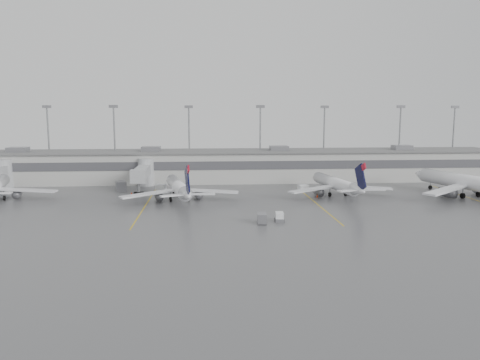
{
  "coord_description": "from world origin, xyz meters",
  "views": [
    {
      "loc": [
        -5.23,
        -69.9,
        18.77
      ],
      "look_at": [
        1.69,
        24.0,
        5.0
      ],
      "focal_mm": 35.0,
      "sensor_mm": 36.0,
      "label": 1
    }
  ],
  "objects": [
    {
      "name": "jet_mid_right",
      "position": [
        24.11,
        31.71,
        2.75
      ],
      "size": [
        24.19,
        27.29,
        8.86
      ],
      "rotation": [
        0.0,
        0.0,
        0.14
      ],
      "color": "white",
      "rests_on": "ground"
    },
    {
      "name": "jet_mid_left",
      "position": [
        -10.94,
        28.62,
        2.83
      ],
      "size": [
        24.61,
        27.85,
        9.09
      ],
      "rotation": [
        0.0,
        0.0,
        0.19
      ],
      "color": "white",
      "rests_on": "ground"
    },
    {
      "name": "light_masts",
      "position": [
        0.0,
        63.75,
        12.03
      ],
      "size": [
        142.4,
        8.0,
        20.6
      ],
      "color": "gray",
      "rests_on": "ground"
    },
    {
      "name": "cone_c",
      "position": [
        19.32,
        30.36,
        0.34
      ],
      "size": [
        0.43,
        0.43,
        0.68
      ],
      "primitive_type": "cone",
      "color": "#EA3204",
      "rests_on": "ground"
    },
    {
      "name": "jet_bridge_right",
      "position": [
        -20.5,
        45.72,
        3.87
      ],
      "size": [
        4.0,
        17.2,
        7.0
      ],
      "color": "#9B9EA1",
      "rests_on": "ground"
    },
    {
      "name": "cone_d",
      "position": [
        50.25,
        36.37,
        0.32
      ],
      "size": [
        0.4,
        0.4,
        0.64
      ],
      "primitive_type": "cone",
      "color": "#EA3204",
      "rests_on": "ground"
    },
    {
      "name": "jet_far_right",
      "position": [
        52.7,
        27.86,
        3.38
      ],
      "size": [
        28.73,
        32.68,
        10.87
      ],
      "rotation": [
        0.0,
        0.0,
        0.29
      ],
      "color": "white",
      "rests_on": "ground"
    },
    {
      "name": "baggage_cart",
      "position": [
        4.17,
        7.07,
        0.91
      ],
      "size": [
        1.79,
        2.84,
        1.74
      ],
      "rotation": [
        0.0,
        0.0,
        -0.09
      ],
      "color": "slate",
      "rests_on": "ground"
    },
    {
      "name": "baggage_tug",
      "position": [
        7.37,
        8.27,
        0.62
      ],
      "size": [
        1.81,
        2.6,
        1.59
      ],
      "rotation": [
        0.0,
        0.0,
        -0.09
      ],
      "color": "white",
      "rests_on": "ground"
    },
    {
      "name": "gse_loader",
      "position": [
        -25.59,
        42.34,
        1.15
      ],
      "size": [
        3.19,
        4.16,
        2.3
      ],
      "primitive_type": "cube",
      "rotation": [
        0.0,
        0.0,
        0.27
      ],
      "color": "slate",
      "rests_on": "ground"
    },
    {
      "name": "terminal",
      "position": [
        -0.01,
        57.98,
        4.17
      ],
      "size": [
        152.0,
        17.0,
        9.45
      ],
      "color": "#B4B4AF",
      "rests_on": "ground"
    },
    {
      "name": "ground",
      "position": [
        0.0,
        0.0,
        0.0
      ],
      "size": [
        260.0,
        260.0,
        0.0
      ],
      "primitive_type": "plane",
      "color": "#515153",
      "rests_on": "ground"
    },
    {
      "name": "gse_uld_a",
      "position": [
        -50.49,
        36.23,
        0.96
      ],
      "size": [
        3.21,
        2.72,
        1.93
      ],
      "primitive_type": "cube",
      "rotation": [
        0.0,
        0.0,
        -0.39
      ],
      "color": "white",
      "rests_on": "ground"
    },
    {
      "name": "cone_b",
      "position": [
        -22.25,
        36.92,
        0.32
      ],
      "size": [
        0.4,
        0.4,
        0.63
      ],
      "primitive_type": "cone",
      "color": "#EA3204",
      "rests_on": "ground"
    },
    {
      "name": "gse_uld_c",
      "position": [
        17.72,
        38.02,
        0.81
      ],
      "size": [
        2.66,
        2.18,
        1.62
      ],
      "primitive_type": "cube",
      "rotation": [
        0.0,
        0.0,
        0.32
      ],
      "color": "white",
      "rests_on": "ground"
    },
    {
      "name": "stand_markings",
      "position": [
        -0.0,
        24.0,
        0.01
      ],
      "size": [
        105.25,
        40.0,
        0.01
      ],
      "color": "gold",
      "rests_on": "ground"
    },
    {
      "name": "gse_uld_b",
      "position": [
        -16.02,
        41.74,
        0.8
      ],
      "size": [
        2.57,
        2.04,
        1.59
      ],
      "primitive_type": "cube",
      "rotation": [
        0.0,
        0.0,
        -0.27
      ],
      "color": "white",
      "rests_on": "ground"
    }
  ]
}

